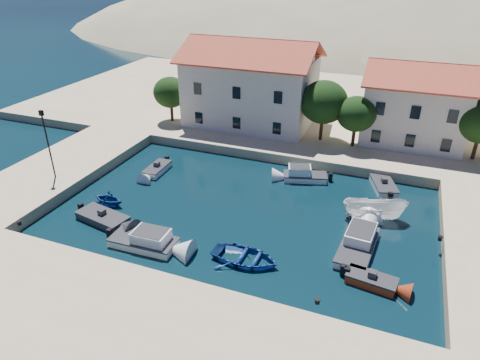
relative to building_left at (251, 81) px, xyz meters
name	(u,v)px	position (x,y,z in m)	size (l,w,h in m)	color
ground	(187,291)	(6.00, -28.00, -5.94)	(400.00, 400.00, 0.00)	black
quay_south	(132,359)	(6.00, -34.00, -5.44)	(52.00, 12.00, 1.00)	#CBAF8B
quay_west	(59,170)	(-13.00, -18.00, -5.44)	(8.00, 20.00, 1.00)	#CBAF8B
quay_north	(332,109)	(8.00, 10.00, -5.44)	(80.00, 36.00, 1.00)	#CBAF8B
hills	(435,109)	(26.64, 95.62, -29.34)	(254.00, 176.00, 99.00)	gray
building_left	(251,81)	(0.00, 0.00, 0.00)	(14.70, 9.45, 9.70)	beige
building_mid	(416,102)	(18.00, 1.00, -0.71)	(10.50, 8.40, 8.30)	beige
trees	(338,107)	(10.51, -2.54, -1.10)	(37.30, 5.30, 6.45)	#382314
lamppost	(47,138)	(-11.50, -20.00, -1.18)	(0.35, 0.25, 6.22)	black
bollards	(250,251)	(8.80, -24.13, -4.79)	(29.36, 9.56, 0.30)	black
motorboat_grey_sw	(103,218)	(-3.95, -23.29, -5.64)	(4.61, 2.69, 1.25)	#2E2E33
cabin_cruiser_south	(143,240)	(0.88, -24.94, -5.46)	(4.96, 2.25, 1.60)	white
rowboat_south	(245,261)	(8.37, -23.95, -5.94)	(3.38, 4.74, 0.98)	navy
motorboat_red_se	(371,280)	(16.69, -23.19, -5.64)	(3.31, 1.82, 1.25)	#943115
cabin_cruiser_east	(358,245)	(15.37, -19.93, -5.46)	(2.63, 5.61, 1.60)	white
boat_east	(373,219)	(16.01, -15.16, -5.94)	(1.87, 4.98, 1.92)	white
motorboat_white_ne	(383,186)	(16.32, -9.60, -5.64)	(2.92, 4.17, 1.25)	white
rowboat_west	(109,204)	(-5.09, -20.98, -5.94)	(2.43, 2.82, 1.48)	navy
motorboat_white_west	(157,169)	(-4.52, -14.08, -5.64)	(1.64, 3.49, 1.25)	white
cabin_cruiser_north	(305,175)	(9.31, -10.55, -5.46)	(4.32, 2.75, 1.60)	white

